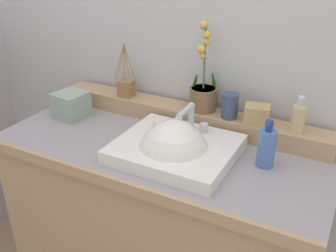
{
  "coord_description": "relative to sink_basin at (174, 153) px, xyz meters",
  "views": [
    {
      "loc": [
        0.65,
        -1.17,
        1.62
      ],
      "look_at": [
        0.03,
        -0.01,
        0.97
      ],
      "focal_mm": 41.5,
      "sensor_mm": 36.0,
      "label": 1
    }
  ],
  "objects": [
    {
      "name": "tissue_box",
      "position": [
        -0.57,
        0.1,
        0.04
      ],
      "size": [
        0.14,
        0.14,
        0.11
      ],
      "primitive_type": "cube",
      "rotation": [
        0.0,
        0.0,
        -0.12
      ],
      "color": "#8DA897",
      "rests_on": "vanity_cabinet"
    },
    {
      "name": "trinket_box",
      "position": [
        0.22,
        0.27,
        0.1
      ],
      "size": [
        0.11,
        0.09,
        0.07
      ],
      "primitive_type": "cube",
      "rotation": [
        0.0,
        0.0,
        0.2
      ],
      "color": "tan",
      "rests_on": "back_ledge"
    },
    {
      "name": "soap_dispenser",
      "position": [
        0.38,
        0.27,
        0.12
      ],
      "size": [
        0.05,
        0.05,
        0.14
      ],
      "color": "#D3B584",
      "rests_on": "back_ledge"
    },
    {
      "name": "tumbler_cup",
      "position": [
        0.11,
        0.27,
        0.11
      ],
      "size": [
        0.07,
        0.07,
        0.1
      ],
      "primitive_type": "cylinder",
      "color": "#394661",
      "rests_on": "back_ledge"
    },
    {
      "name": "back_ledge",
      "position": [
        -0.08,
        0.28,
        0.02
      ],
      "size": [
        1.23,
        0.12,
        0.08
      ],
      "primitive_type": "cube",
      "color": "tan",
      "rests_on": "vanity_cabinet"
    },
    {
      "name": "lotion_bottle",
      "position": [
        0.31,
        0.1,
        0.06
      ],
      "size": [
        0.06,
        0.07,
        0.18
      ],
      "color": "#4C72B6",
      "rests_on": "vanity_cabinet"
    },
    {
      "name": "soap_bar",
      "position": [
        -0.12,
        0.12,
        0.05
      ],
      "size": [
        0.07,
        0.04,
        0.02
      ],
      "primitive_type": "ellipsoid",
      "color": "beige",
      "rests_on": "sink_basin"
    },
    {
      "name": "potted_plant",
      "position": [
        -0.02,
        0.29,
        0.14
      ],
      "size": [
        0.11,
        0.11,
        0.36
      ],
      "color": "brown",
      "rests_on": "back_ledge"
    },
    {
      "name": "wall_back",
      "position": [
        -0.08,
        0.46,
        0.32
      ],
      "size": [
        3.17,
        0.2,
        2.44
      ],
      "primitive_type": "cube",
      "color": "silver",
      "rests_on": "ground"
    },
    {
      "name": "sink_basin",
      "position": [
        0.0,
        0.0,
        0.0
      ],
      "size": [
        0.43,
        0.38,
        0.29
      ],
      "color": "white",
      "rests_on": "vanity_cabinet"
    },
    {
      "name": "vanity_cabinet",
      "position": [
        -0.08,
        0.06,
        -0.45
      ],
      "size": [
        1.31,
        0.59,
        0.88
      ],
      "color": "tan",
      "rests_on": "ground"
    },
    {
      "name": "reed_diffuser",
      "position": [
        -0.39,
        0.27,
        0.1
      ],
      "size": [
        0.12,
        0.1,
        0.25
      ],
      "color": "#9A6C40",
      "rests_on": "back_ledge"
    }
  ]
}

